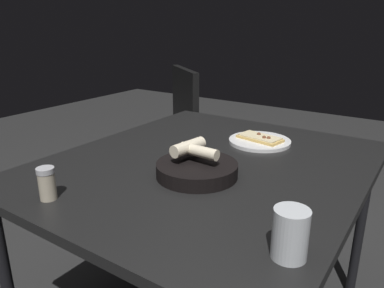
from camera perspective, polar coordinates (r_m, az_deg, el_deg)
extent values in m
cube|color=black|center=(1.30, 2.39, -3.34)|extent=(1.02, 1.19, 0.03)
cylinder|color=black|center=(1.79, 24.57, -11.52)|extent=(0.04, 0.04, 0.69)
cylinder|color=black|center=(2.08, -0.56, -5.40)|extent=(0.04, 0.04, 0.69)
cylinder|color=black|center=(1.46, -26.64, -19.03)|extent=(0.04, 0.04, 0.69)
cylinder|color=white|center=(1.52, 10.41, 0.42)|extent=(0.25, 0.25, 0.01)
cube|color=#DAB15D|center=(1.51, 10.44, 0.85)|extent=(0.19, 0.12, 0.01)
cube|color=beige|center=(1.51, 10.46, 1.14)|extent=(0.18, 0.11, 0.01)
sphere|color=brown|center=(1.49, 11.10, 0.97)|extent=(0.02, 0.02, 0.02)
sphere|color=brown|center=(1.48, 11.77, 0.90)|extent=(0.02, 0.02, 0.02)
sphere|color=brown|center=(1.53, 10.29, 1.49)|extent=(0.02, 0.02, 0.02)
cylinder|color=black|center=(1.17, 0.77, -3.98)|extent=(0.26, 0.26, 0.05)
cylinder|color=beige|center=(1.15, 1.08, -1.12)|extent=(0.14, 0.04, 0.04)
cylinder|color=beige|center=(1.18, -0.64, -0.47)|extent=(0.06, 0.13, 0.04)
cylinder|color=red|center=(1.21, -1.08, -3.20)|extent=(0.06, 0.06, 0.03)
cylinder|color=silver|center=(0.80, 14.96, -13.26)|extent=(0.08, 0.08, 0.11)
cylinder|color=#C68224|center=(0.81, 14.87, -14.16)|extent=(0.07, 0.07, 0.07)
cylinder|color=#BFB299|center=(1.09, -21.47, -6.07)|extent=(0.05, 0.05, 0.08)
cylinder|color=maroon|center=(1.10, -21.36, -6.90)|extent=(0.04, 0.04, 0.04)
cylinder|color=#B7B7BC|center=(1.08, -21.76, -3.82)|extent=(0.05, 0.05, 0.01)
cube|color=black|center=(2.25, -5.96, -1.72)|extent=(0.62, 0.62, 0.04)
cube|color=black|center=(2.22, -1.11, 5.27)|extent=(0.35, 0.29, 0.49)
cylinder|color=black|center=(2.48, -11.05, -5.45)|extent=(0.03, 0.03, 0.40)
cylinder|color=black|center=(2.14, -9.71, -9.43)|extent=(0.03, 0.03, 0.40)
cylinder|color=black|center=(2.54, -2.51, -4.47)|extent=(0.03, 0.03, 0.40)
cylinder|color=black|center=(2.21, 0.16, -8.14)|extent=(0.03, 0.03, 0.40)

